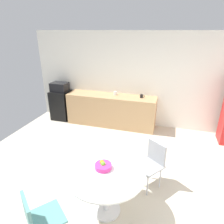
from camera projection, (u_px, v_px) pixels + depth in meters
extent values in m
plane|color=beige|center=(100.00, 193.00, 3.43)|extent=(6.00, 6.00, 0.00)
cube|color=white|center=(136.00, 80.00, 5.59)|extent=(6.00, 0.10, 2.60)
cube|color=tan|center=(111.00, 110.00, 5.77)|extent=(2.53, 0.60, 0.90)
cube|color=black|center=(61.00, 105.00, 6.20)|extent=(0.54, 0.54, 0.89)
cube|color=black|center=(60.00, 87.00, 5.98)|extent=(0.48, 0.38, 0.26)
cylinder|color=silver|center=(106.00, 209.00, 3.11)|extent=(0.44, 0.44, 0.03)
cylinder|color=silver|center=(106.00, 191.00, 2.97)|extent=(0.08, 0.08, 0.72)
cylinder|color=white|center=(106.00, 172.00, 2.84)|extent=(1.14, 1.14, 0.03)
cylinder|color=silver|center=(56.00, 215.00, 2.78)|extent=(0.02, 0.02, 0.42)
cube|color=teal|center=(46.00, 218.00, 2.49)|extent=(0.59, 0.59, 0.03)
cube|color=teal|center=(27.00, 213.00, 2.32)|extent=(0.32, 0.27, 0.38)
cylinder|color=silver|center=(147.00, 185.00, 3.32)|extent=(0.02, 0.02, 0.42)
cylinder|color=silver|center=(135.00, 175.00, 3.55)|extent=(0.02, 0.02, 0.42)
cylinder|color=silver|center=(160.00, 177.00, 3.49)|extent=(0.02, 0.02, 0.42)
cylinder|color=silver|center=(147.00, 168.00, 3.73)|extent=(0.02, 0.02, 0.42)
cube|color=gray|center=(148.00, 166.00, 3.44)|extent=(0.59, 0.59, 0.03)
cube|color=gray|center=(157.00, 152.00, 3.47)|extent=(0.33, 0.26, 0.38)
cylinder|color=#D8338C|center=(103.00, 166.00, 2.89)|extent=(0.25, 0.25, 0.07)
sphere|color=#66B233|center=(103.00, 164.00, 2.87)|extent=(0.07, 0.07, 0.07)
sphere|color=orange|center=(102.00, 162.00, 2.91)|extent=(0.07, 0.07, 0.07)
cylinder|color=black|center=(141.00, 96.00, 5.39)|extent=(0.08, 0.08, 0.09)
torus|color=black|center=(144.00, 96.00, 5.37)|extent=(0.06, 0.01, 0.06)
cylinder|color=white|center=(115.00, 93.00, 5.63)|extent=(0.08, 0.08, 0.09)
torus|color=white|center=(117.00, 93.00, 5.62)|extent=(0.06, 0.01, 0.06)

